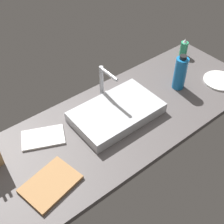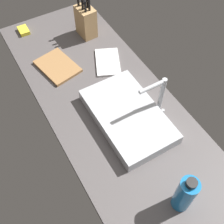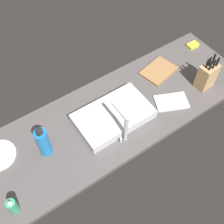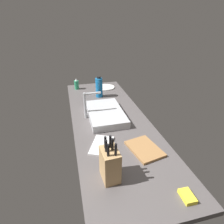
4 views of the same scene
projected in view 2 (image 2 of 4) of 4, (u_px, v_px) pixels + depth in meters
countertop_slab at (117, 116)px, 148.53cm from camera, size 197.09×65.50×3.50cm
sink_basin at (128, 116)px, 142.58cm from camera, size 49.74×30.26×6.41cm
faucet at (159, 94)px, 136.52cm from camera, size 5.50×15.18×23.73cm
knife_block at (86, 21)px, 176.14cm from camera, size 13.36×9.90×26.35cm
cutting_board at (58, 66)px, 166.07cm from camera, size 28.19×22.78×1.80cm
water_bottle at (185, 194)px, 111.44cm from camera, size 7.72×7.72×23.25cm
dish_towel at (108, 62)px, 168.66cm from camera, size 26.02×21.88×1.20cm
dish_sponge at (24, 30)px, 184.65cm from camera, size 9.13×6.20×2.40cm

